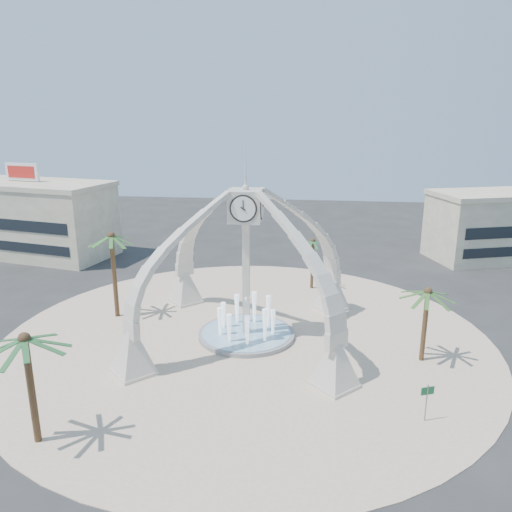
# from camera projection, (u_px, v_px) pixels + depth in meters

# --- Properties ---
(ground) EXTENTS (140.00, 140.00, 0.00)m
(ground) POSITION_uv_depth(u_px,v_px,m) (246.00, 337.00, 41.53)
(ground) COLOR #282828
(ground) RESTS_ON ground
(plaza) EXTENTS (40.00, 40.00, 0.06)m
(plaza) POSITION_uv_depth(u_px,v_px,m) (246.00, 336.00, 41.52)
(plaza) COLOR beige
(plaza) RESTS_ON ground
(clock_tower) EXTENTS (17.94, 17.94, 16.30)m
(clock_tower) POSITION_uv_depth(u_px,v_px,m) (246.00, 262.00, 39.75)
(clock_tower) COLOR beige
(clock_tower) RESTS_ON ground
(fountain) EXTENTS (8.00, 8.00, 3.62)m
(fountain) POSITION_uv_depth(u_px,v_px,m) (246.00, 334.00, 41.45)
(fountain) COLOR gray
(fountain) RESTS_ON ground
(building_nw) EXTENTS (23.75, 13.73, 11.90)m
(building_nw) POSITION_uv_depth(u_px,v_px,m) (28.00, 218.00, 65.06)
(building_nw) COLOR beige
(building_nw) RESTS_ON ground
(building_ne) EXTENTS (21.87, 14.17, 8.60)m
(building_ne) POSITION_uv_depth(u_px,v_px,m) (511.00, 225.00, 63.44)
(building_ne) COLOR beige
(building_ne) RESTS_ON ground
(palm_east) EXTENTS (4.86, 4.86, 6.24)m
(palm_east) POSITION_uv_depth(u_px,v_px,m) (428.00, 293.00, 36.05)
(palm_east) COLOR brown
(palm_east) RESTS_ON ground
(palm_west) EXTENTS (4.79, 4.79, 8.42)m
(palm_west) POSITION_uv_depth(u_px,v_px,m) (111.00, 237.00, 43.68)
(palm_west) COLOR brown
(palm_west) RESTS_ON ground
(palm_north) EXTENTS (3.85, 3.85, 5.87)m
(palm_north) POSITION_uv_depth(u_px,v_px,m) (313.00, 241.00, 51.66)
(palm_north) COLOR brown
(palm_north) RESTS_ON ground
(palm_south) EXTENTS (5.04, 5.04, 7.16)m
(palm_south) POSITION_uv_depth(u_px,v_px,m) (24.00, 340.00, 26.53)
(palm_south) COLOR brown
(palm_south) RESTS_ON ground
(street_sign) EXTENTS (0.86, 0.34, 2.48)m
(street_sign) POSITION_uv_depth(u_px,v_px,m) (427.00, 395.00, 29.59)
(street_sign) COLOR slate
(street_sign) RESTS_ON ground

